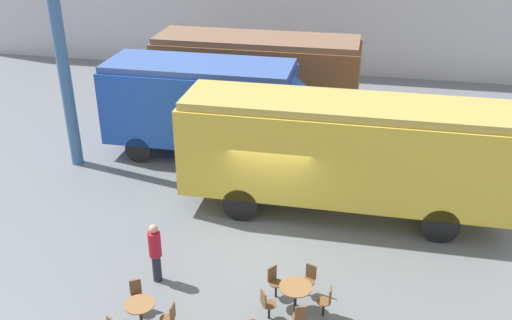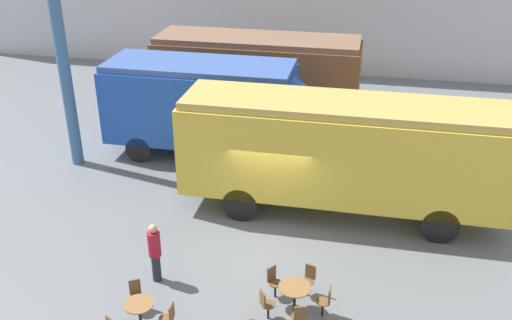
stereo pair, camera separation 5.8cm
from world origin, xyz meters
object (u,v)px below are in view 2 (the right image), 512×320
cafe_table_near (140,310)px  visitor_person (155,250)px  streamlined_locomotive (218,103)px  passenger_coach_vintage (343,149)px  cafe_table_mid (295,292)px  passenger_coach_wooden (257,71)px  cafe_chair_0 (136,293)px

cafe_table_near → visitor_person: 1.93m
cafe_table_near → streamlined_locomotive: bearing=94.0°
passenger_coach_vintage → visitor_person: (-4.57, -4.60, -1.29)m
passenger_coach_vintage → visitor_person: size_ratio=5.77×
cafe_table_mid → passenger_coach_vintage: bearing=81.7°
passenger_coach_vintage → cafe_table_near: passenger_coach_vintage is taller
passenger_coach_vintage → visitor_person: 6.61m
passenger_coach_wooden → streamlined_locomotive: bearing=-98.8°
passenger_coach_wooden → visitor_person: bearing=-91.2°
passenger_coach_wooden → cafe_table_mid: size_ratio=10.91×
passenger_coach_vintage → cafe_table_mid: passenger_coach_vintage is taller
cafe_table_mid → visitor_person: (-3.82, 0.49, 0.37)m
passenger_coach_vintage → cafe_table_mid: (-0.74, -5.09, -1.66)m
cafe_chair_0 → passenger_coach_wooden: bearing=148.9°
passenger_coach_vintage → cafe_chair_0: (-4.64, -5.83, -1.75)m
passenger_coach_wooden → cafe_chair_0: bearing=-91.4°
passenger_coach_vintage → cafe_table_mid: size_ratio=12.29×
cafe_table_mid → cafe_chair_0: 3.97m
streamlined_locomotive → cafe_table_near: (0.70, -9.93, -1.56)m
cafe_table_mid → cafe_chair_0: (-3.90, -0.75, -0.08)m
cafe_chair_0 → visitor_person: 1.31m
cafe_table_near → cafe_chair_0: (-0.36, 0.64, -0.06)m
passenger_coach_vintage → cafe_chair_0: size_ratio=11.68×
cafe_table_near → cafe_table_mid: size_ratio=0.94×
streamlined_locomotive → visitor_person: 8.15m
cafe_chair_0 → passenger_coach_vintage: bearing=111.7°
passenger_coach_vintage → cafe_chair_0: passenger_coach_vintage is taller
streamlined_locomotive → passenger_coach_vintage: size_ratio=0.86×
cafe_chair_0 → cafe_table_near: bearing=0.0°
streamlined_locomotive → cafe_chair_0: size_ratio=10.07×
passenger_coach_wooden → cafe_table_near: 14.29m
cafe_table_near → cafe_table_mid: cafe_table_near is taller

